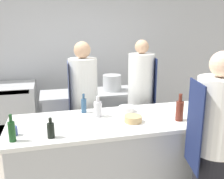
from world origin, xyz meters
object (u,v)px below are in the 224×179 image
object	(u,v)px
chef_at_pass_far	(84,105)
chef_at_stove	(141,100)
bottle_water	(12,131)
bowl_mixing_large	(133,119)
chef_at_prep_near	(214,145)
cup	(14,131)
oven_range	(8,114)
bottle_olive_oil	(84,105)
bottle_wine	(180,110)
bottle_sauce	(210,107)
bottle_cooking_oil	(51,130)
stockpot	(112,83)
bowl_prep_small	(127,109)
bottle_vinegar	(98,109)

from	to	relation	value
chef_at_pass_far	chef_at_stove	bearing A→B (deg)	-85.31
bottle_water	bowl_mixing_large	world-z (taller)	bottle_water
chef_at_prep_near	cup	size ratio (longest dim) A/B	19.54
oven_range	chef_at_stove	world-z (taller)	chef_at_stove
chef_at_prep_near	bottle_olive_oil	xyz separation A→B (m)	(-1.04, 1.02, 0.14)
chef_at_pass_far	bottle_olive_oil	size ratio (longest dim) A/B	7.47
bottle_wine	bowl_mixing_large	world-z (taller)	bottle_wine
chef_at_pass_far	bottle_sauce	xyz separation A→B (m)	(1.35, -0.84, 0.13)
bottle_olive_oil	bottle_cooking_oil	xyz separation A→B (m)	(-0.39, -0.61, -0.01)
oven_range	bowl_mixing_large	bearing A→B (deg)	-50.02
bottle_water	stockpot	bearing A→B (deg)	49.75
bowl_mixing_large	bowl_prep_small	size ratio (longest dim) A/B	1.00
chef_at_prep_near	bottle_wine	size ratio (longest dim) A/B	5.67
bottle_water	bowl_prep_small	bearing A→B (deg)	22.62
bottle_olive_oil	bottle_cooking_oil	size ratio (longest dim) A/B	1.19
oven_range	bottle_vinegar	bearing A→B (deg)	-52.62
bottle_vinegar	chef_at_pass_far	bearing A→B (deg)	97.63
bottle_vinegar	cup	bearing A→B (deg)	-160.83
oven_range	bottle_wine	xyz separation A→B (m)	(2.03, -1.91, 0.53)
bottle_sauce	bowl_prep_small	size ratio (longest dim) A/B	1.09
chef_at_prep_near	bottle_cooking_oil	distance (m)	1.49
bottle_olive_oil	oven_range	bearing A→B (deg)	127.42
bowl_prep_small	bottle_vinegar	bearing A→B (deg)	-167.54
stockpot	bottle_cooking_oil	bearing A→B (deg)	-122.08
bottle_sauce	bowl_prep_small	distance (m)	0.96
bottle_vinegar	bottle_water	world-z (taller)	bottle_water
chef_at_prep_near	bowl_mixing_large	size ratio (longest dim) A/B	8.96
cup	chef_at_stove	bearing A→B (deg)	29.52
chef_at_prep_near	bottle_vinegar	size ratio (longest dim) A/B	7.11
chef_at_pass_far	bottle_olive_oil	world-z (taller)	chef_at_pass_far
oven_range	bottle_sauce	xyz separation A→B (m)	(2.47, -1.81, 0.49)
bottle_cooking_oil	bottle_water	xyz separation A→B (m)	(-0.33, 0.01, 0.02)
bowl_mixing_large	stockpot	size ratio (longest dim) A/B	0.65
bottle_wine	bottle_water	bearing A→B (deg)	-176.92
bottle_wine	bottle_cooking_oil	size ratio (longest dim) A/B	1.56
bottle_cooking_oil	chef_at_pass_far	bearing A→B (deg)	66.90
bottle_wine	cup	size ratio (longest dim) A/B	3.45
oven_range	bottle_sauce	distance (m)	3.10
cup	bottle_cooking_oil	bearing A→B (deg)	-22.35
bottle_olive_oil	bottle_vinegar	size ratio (longest dim) A/B	0.96
bowl_prep_small	cup	xyz separation A→B (m)	(-1.22, -0.38, 0.01)
bottle_wine	bottle_water	distance (m)	1.68
bottle_cooking_oil	bottle_water	distance (m)	0.33
chef_at_stove	bottle_cooking_oil	size ratio (longest dim) A/B	8.94
chef_at_prep_near	bottle_water	bearing A→B (deg)	90.05
bottle_sauce	bottle_water	world-z (taller)	bottle_water
bottle_cooking_oil	cup	size ratio (longest dim) A/B	2.21
chef_at_prep_near	bottle_cooking_oil	world-z (taller)	chef_at_prep_near
bottle_wine	stockpot	size ratio (longest dim) A/B	1.03
bottle_wine	bottle_sauce	world-z (taller)	bottle_wine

